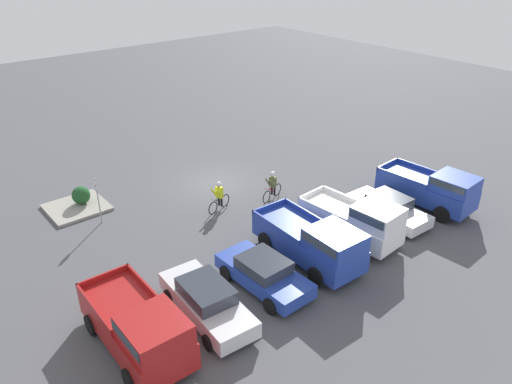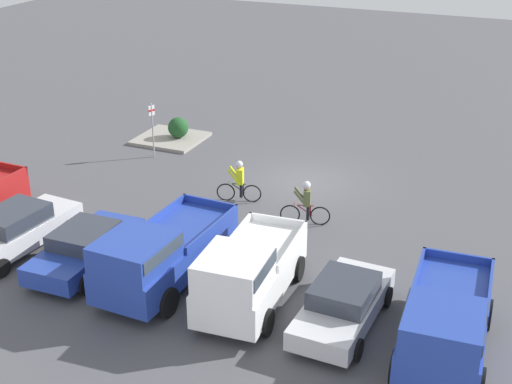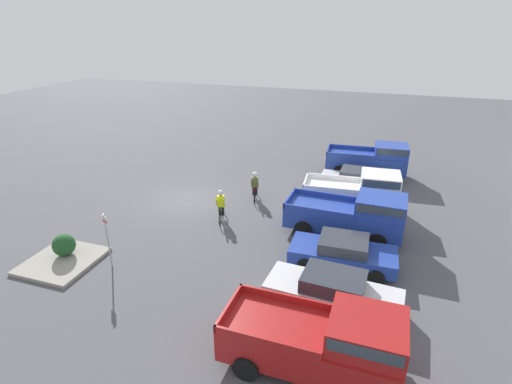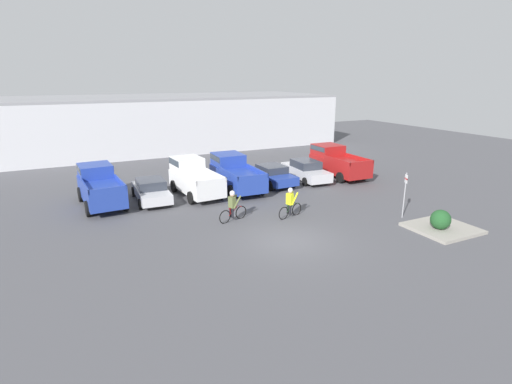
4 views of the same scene
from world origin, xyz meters
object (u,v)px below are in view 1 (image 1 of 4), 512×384
(sedan_1, at_px, (264,273))
(shrub, at_px, (81,195))
(pickup_truck_2, at_px, (315,241))
(cyclist_1, at_px, (272,185))
(pickup_truck_0, at_px, (433,188))
(sedan_0, at_px, (388,208))
(pickup_truck_1, at_px, (357,220))
(cyclist_0, at_px, (219,196))
(sedan_2, at_px, (207,301))
(fire_lane_sign, at_px, (98,196))
(pickup_truck_3, at_px, (140,327))

(sedan_1, xyz_separation_m, shrub, (3.05, -11.49, -0.06))
(pickup_truck_2, relative_size, shrub, 5.73)
(cyclist_1, bearing_deg, sedan_1, 46.36)
(pickup_truck_2, height_order, sedan_1, pickup_truck_2)
(pickup_truck_0, distance_m, pickup_truck_2, 8.45)
(sedan_0, bearing_deg, sedan_1, 1.28)
(pickup_truck_1, bearing_deg, shrub, -53.19)
(shrub, bearing_deg, sedan_0, 135.38)
(sedan_1, xyz_separation_m, cyclist_0, (-2.38, -6.46, 0.15))
(sedan_1, relative_size, cyclist_0, 2.61)
(sedan_0, xyz_separation_m, sedan_2, (11.20, 0.17, 0.05))
(cyclist_0, distance_m, fire_lane_sign, 6.06)
(sedan_1, bearing_deg, pickup_truck_2, 177.32)
(pickup_truck_1, distance_m, pickup_truck_2, 2.85)
(cyclist_0, bearing_deg, sedan_2, 51.18)
(pickup_truck_1, distance_m, cyclist_1, 5.75)
(pickup_truck_0, relative_size, sedan_1, 1.18)
(pickup_truck_1, xyz_separation_m, cyclist_1, (0.27, -5.73, -0.28))
(fire_lane_sign, bearing_deg, pickup_truck_1, 132.89)
(pickup_truck_1, height_order, cyclist_1, pickup_truck_1)
(pickup_truck_0, bearing_deg, cyclist_1, -46.06)
(sedan_2, xyz_separation_m, pickup_truck_3, (2.81, 0.13, 0.41))
(cyclist_1, height_order, shrub, cyclist_1)
(pickup_truck_2, relative_size, sedan_2, 1.13)
(sedan_1, distance_m, sedan_2, 2.80)
(pickup_truck_0, distance_m, cyclist_0, 11.23)
(pickup_truck_0, relative_size, shrub, 5.36)
(pickup_truck_3, xyz_separation_m, shrub, (-2.55, -11.61, -0.50))
(pickup_truck_3, xyz_separation_m, cyclist_0, (-7.99, -6.57, -0.29))
(sedan_2, bearing_deg, shrub, -88.73)
(sedan_1, distance_m, fire_lane_sign, 9.69)
(pickup_truck_3, bearing_deg, cyclist_1, -152.40)
(sedan_0, height_order, fire_lane_sign, fire_lane_sign)
(pickup_truck_0, distance_m, pickup_truck_1, 5.60)
(pickup_truck_1, xyz_separation_m, fire_lane_sign, (8.63, -9.29, 0.35))
(sedan_1, height_order, fire_lane_sign, fire_lane_sign)
(shrub, bearing_deg, cyclist_0, 137.20)
(cyclist_0, distance_m, shrub, 7.41)
(pickup_truck_2, relative_size, pickup_truck_3, 1.06)
(sedan_2, bearing_deg, pickup_truck_1, 179.14)
(sedan_0, relative_size, shrub, 4.56)
(sedan_2, height_order, cyclist_0, cyclist_0)
(pickup_truck_1, distance_m, pickup_truck_3, 11.24)
(pickup_truck_1, relative_size, cyclist_1, 2.88)
(cyclist_1, bearing_deg, pickup_truck_2, 65.86)
(fire_lane_sign, xyz_separation_m, shrub, (0.06, -2.32, -0.85))
(pickup_truck_2, bearing_deg, sedan_2, -1.48)
(pickup_truck_0, xyz_separation_m, sedan_2, (14.02, -0.48, -0.43))
(cyclist_0, bearing_deg, pickup_truck_3, 39.42)
(sedan_2, bearing_deg, sedan_0, -179.11)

